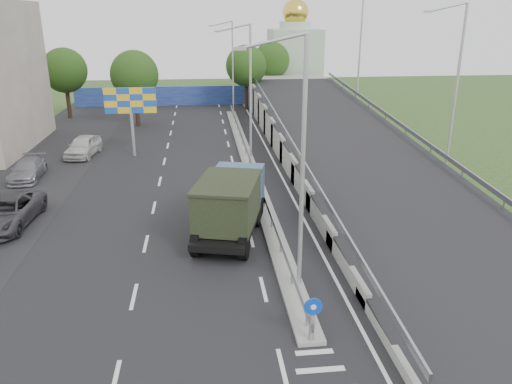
{
  "coord_description": "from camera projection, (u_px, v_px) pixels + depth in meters",
  "views": [
    {
      "loc": [
        -3.53,
        -12.09,
        10.8
      ],
      "look_at": [
        -0.84,
        11.99,
        2.2
      ],
      "focal_mm": 35.0,
      "sensor_mm": 36.0,
      "label": 1
    }
  ],
  "objects": [
    {
      "name": "church",
      "position": [
        294.0,
        56.0,
        70.77
      ],
      "size": [
        7.0,
        7.0,
        13.8
      ],
      "color": "#B2CCAD",
      "rests_on": "ground"
    },
    {
      "name": "parked_car_e",
      "position": [
        83.0,
        146.0,
        40.33
      ],
      "size": [
        2.53,
        5.01,
        1.63
      ],
      "primitive_type": "imported",
      "rotation": [
        0.0,
        0.0,
        -0.13
      ],
      "color": "beige",
      "rests_on": "ground"
    },
    {
      "name": "road_surface",
      "position": [
        211.0,
        185.0,
        33.72
      ],
      "size": [
        26.0,
        90.0,
        0.04
      ],
      "primitive_type": "cube",
      "color": "black",
      "rests_on": "ground"
    },
    {
      "name": "median",
      "position": [
        249.0,
        165.0,
        37.75
      ],
      "size": [
        1.0,
        44.0,
        0.2
      ],
      "primitive_type": "cube",
      "color": "gray",
      "rests_on": "ground"
    },
    {
      "name": "blue_wall",
      "position": [
        196.0,
        96.0,
        63.19
      ],
      "size": [
        30.0,
        0.5,
        2.4
      ],
      "primitive_type": "cube",
      "color": "navy",
      "rests_on": "ground"
    },
    {
      "name": "lamp_post_mid",
      "position": [
        248.0,
        85.0,
        37.72
      ],
      "size": [
        2.74,
        0.18,
        10.08
      ],
      "color": "#B2B5B7",
      "rests_on": "median"
    },
    {
      "name": "tree_median_far",
      "position": [
        246.0,
        66.0,
        58.74
      ],
      "size": [
        4.8,
        4.8,
        7.6
      ],
      "color": "black",
      "rests_on": "ground"
    },
    {
      "name": "lamp_post_far",
      "position": [
        231.0,
        62.0,
        56.46
      ],
      "size": [
        2.74,
        0.18,
        10.08
      ],
      "color": "#B2B5B7",
      "rests_on": "median"
    },
    {
      "name": "overpass_ramp",
      "position": [
        347.0,
        141.0,
        37.98
      ],
      "size": [
        10.0,
        50.0,
        3.5
      ],
      "color": "gray",
      "rests_on": "ground"
    },
    {
      "name": "median_guardrail",
      "position": [
        249.0,
        157.0,
        37.53
      ],
      "size": [
        0.09,
        44.0,
        0.71
      ],
      "color": "gray",
      "rests_on": "median"
    },
    {
      "name": "dump_truck",
      "position": [
        231.0,
        202.0,
        25.62
      ],
      "size": [
        4.35,
        7.67,
        3.19
      ],
      "rotation": [
        0.0,
        0.0,
        -0.25
      ],
      "color": "black",
      "rests_on": "ground"
    },
    {
      "name": "tree_ramp_far",
      "position": [
        271.0,
        61.0,
        65.71
      ],
      "size": [
        4.8,
        4.8,
        7.6
      ],
      "color": "black",
      "rests_on": "ground"
    },
    {
      "name": "tree_left_far",
      "position": [
        65.0,
        71.0,
        53.84
      ],
      "size": [
        4.8,
        4.8,
        7.6
      ],
      "color": "black",
      "rests_on": "ground"
    },
    {
      "name": "sign_bollard",
      "position": [
        312.0,
        319.0,
        16.99
      ],
      "size": [
        0.64,
        0.23,
        1.67
      ],
      "color": "black",
      "rests_on": "median"
    },
    {
      "name": "tree_left_mid",
      "position": [
        134.0,
        75.0,
        49.99
      ],
      "size": [
        4.8,
        4.8,
        7.6
      ],
      "color": "black",
      "rests_on": "ground"
    },
    {
      "name": "parked_car_d",
      "position": [
        27.0,
        169.0,
        34.7
      ],
      "size": [
        2.12,
        4.74,
        1.35
      ],
      "primitive_type": "imported",
      "rotation": [
        0.0,
        0.0,
        0.05
      ],
      "color": "gray",
      "rests_on": "ground"
    },
    {
      "name": "billboard",
      "position": [
        130.0,
        105.0,
        39.19
      ],
      "size": [
        4.0,
        0.24,
        5.5
      ],
      "color": "#B2B5B7",
      "rests_on": "ground"
    },
    {
      "name": "parked_car_c",
      "position": [
        6.0,
        212.0,
        26.85
      ],
      "size": [
        2.99,
        5.86,
        1.59
      ],
      "primitive_type": "imported",
      "rotation": [
        0.0,
        0.0,
        -0.06
      ],
      "color": "#39383E",
      "rests_on": "ground"
    },
    {
      "name": "parking_strip",
      "position": [
        11.0,
        192.0,
        32.36
      ],
      "size": [
        8.0,
        90.0,
        0.05
      ],
      "primitive_type": "cube",
      "color": "black",
      "rests_on": "ground"
    },
    {
      "name": "lamp_post_near",
      "position": [
        298.0,
        154.0,
        18.99
      ],
      "size": [
        2.74,
        0.18,
        10.08
      ],
      "color": "#B2B5B7",
      "rests_on": "median"
    }
  ]
}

